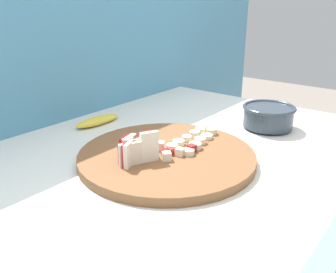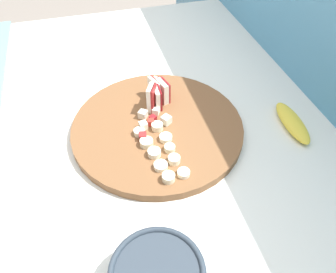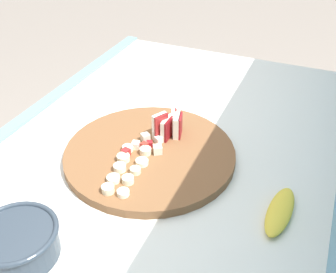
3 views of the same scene
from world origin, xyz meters
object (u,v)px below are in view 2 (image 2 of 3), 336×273
at_px(banana_peel, 292,122).
at_px(cutting_board, 157,128).
at_px(banana_slice_rows, 161,150).
at_px(apple_wedge_fan, 157,93).
at_px(apple_dice_pile, 151,121).

bearing_deg(banana_peel, cutting_board, -102.37).
relative_size(banana_slice_rows, banana_peel, 1.17).
height_order(cutting_board, banana_peel, same).
xyz_separation_m(cutting_board, banana_slice_rows, (0.09, -0.01, 0.02)).
bearing_deg(banana_peel, apple_wedge_fan, -116.56).
distance_m(apple_wedge_fan, banana_slice_rows, 0.17).
xyz_separation_m(cutting_board, banana_peel, (0.07, 0.31, 0.00)).
distance_m(apple_dice_pile, banana_slice_rows, 0.09).
height_order(apple_wedge_fan, banana_peel, apple_wedge_fan).
bearing_deg(banana_peel, apple_dice_pile, -102.92).
xyz_separation_m(apple_wedge_fan, apple_dice_pile, (0.07, -0.03, -0.02)).
relative_size(cutting_board, banana_slice_rows, 2.31).
bearing_deg(apple_wedge_fan, cutting_board, -13.70).
relative_size(cutting_board, apple_dice_pile, 4.16).
xyz_separation_m(cutting_board, apple_wedge_fan, (-0.08, 0.02, 0.04)).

